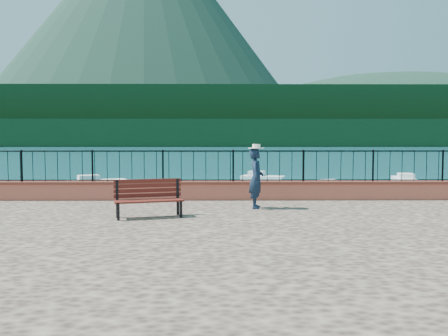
{
  "coord_description": "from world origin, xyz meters",
  "views": [
    {
      "loc": [
        -0.72,
        -9.93,
        3.01
      ],
      "look_at": [
        -0.6,
        2.0,
        2.3
      ],
      "focal_mm": 35.0,
      "sensor_mm": 36.0,
      "label": 1
    }
  ],
  "objects_px": {
    "boat_1": "(294,202)",
    "boat_3": "(97,180)",
    "boat_4": "(263,176)",
    "boat_5": "(404,178)",
    "boat_2": "(336,186)",
    "boat_0": "(114,208)",
    "person": "(256,178)",
    "park_bench": "(149,206)"
  },
  "relations": [
    {
      "from": "boat_1",
      "to": "boat_3",
      "type": "xyz_separation_m",
      "value": [
        -11.67,
        10.88,
        0.0
      ]
    },
    {
      "from": "boat_4",
      "to": "boat_5",
      "type": "bearing_deg",
      "value": 10.46
    },
    {
      "from": "boat_2",
      "to": "boat_5",
      "type": "height_order",
      "value": "same"
    },
    {
      "from": "boat_0",
      "to": "boat_2",
      "type": "distance_m",
      "value": 14.1
    },
    {
      "from": "boat_0",
      "to": "boat_2",
      "type": "height_order",
      "value": "same"
    },
    {
      "from": "person",
      "to": "boat_4",
      "type": "height_order",
      "value": "person"
    },
    {
      "from": "boat_0",
      "to": "boat_1",
      "type": "relative_size",
      "value": 0.89
    },
    {
      "from": "boat_4",
      "to": "boat_3",
      "type": "bearing_deg",
      "value": -142.5
    },
    {
      "from": "boat_4",
      "to": "boat_5",
      "type": "height_order",
      "value": "same"
    },
    {
      "from": "person",
      "to": "boat_5",
      "type": "distance_m",
      "value": 23.42
    },
    {
      "from": "boat_1",
      "to": "boat_5",
      "type": "distance_m",
      "value": 16.2
    },
    {
      "from": "person",
      "to": "park_bench",
      "type": "bearing_deg",
      "value": 125.93
    },
    {
      "from": "boat_3",
      "to": "boat_5",
      "type": "distance_m",
      "value": 21.96
    },
    {
      "from": "boat_5",
      "to": "boat_4",
      "type": "bearing_deg",
      "value": 93.26
    },
    {
      "from": "park_bench",
      "to": "boat_3",
      "type": "distance_m",
      "value": 20.64
    },
    {
      "from": "boat_1",
      "to": "boat_5",
      "type": "height_order",
      "value": "same"
    },
    {
      "from": "person",
      "to": "boat_5",
      "type": "xyz_separation_m",
      "value": [
        12.48,
        19.75,
        -1.62
      ]
    },
    {
      "from": "boat_1",
      "to": "boat_5",
      "type": "bearing_deg",
      "value": 68.06
    },
    {
      "from": "boat_3",
      "to": "boat_2",
      "type": "bearing_deg",
      "value": -41.6
    },
    {
      "from": "boat_5",
      "to": "boat_2",
      "type": "bearing_deg",
      "value": 144.72
    },
    {
      "from": "boat_3",
      "to": "boat_5",
      "type": "xyz_separation_m",
      "value": [
        21.89,
        1.69,
        0.0
      ]
    },
    {
      "from": "boat_3",
      "to": "boat_4",
      "type": "bearing_deg",
      "value": -10.19
    },
    {
      "from": "boat_2",
      "to": "boat_1",
      "type": "bearing_deg",
      "value": -136.04
    },
    {
      "from": "person",
      "to": "boat_4",
      "type": "xyz_separation_m",
      "value": [
        2.31,
        21.59,
        -1.62
      ]
    },
    {
      "from": "boat_0",
      "to": "boat_1",
      "type": "bearing_deg",
      "value": 10.14
    },
    {
      "from": "person",
      "to": "boat_2",
      "type": "bearing_deg",
      "value": -14.93
    },
    {
      "from": "boat_3",
      "to": "boat_4",
      "type": "relative_size",
      "value": 1.19
    },
    {
      "from": "person",
      "to": "boat_2",
      "type": "height_order",
      "value": "person"
    },
    {
      "from": "boat_0",
      "to": "boat_5",
      "type": "distance_m",
      "value": 22.75
    },
    {
      "from": "park_bench",
      "to": "person",
      "type": "height_order",
      "value": "person"
    },
    {
      "from": "boat_1",
      "to": "boat_5",
      "type": "xyz_separation_m",
      "value": [
        10.22,
        12.57,
        0.0
      ]
    },
    {
      "from": "person",
      "to": "boat_5",
      "type": "height_order",
      "value": "person"
    },
    {
      "from": "park_bench",
      "to": "person",
      "type": "bearing_deg",
      "value": 11.58
    },
    {
      "from": "person",
      "to": "boat_0",
      "type": "distance_m",
      "value": 7.74
    },
    {
      "from": "boat_4",
      "to": "person",
      "type": "bearing_deg",
      "value": -75.37
    },
    {
      "from": "park_bench",
      "to": "boat_0",
      "type": "distance_m",
      "value": 7.43
    },
    {
      "from": "boat_5",
      "to": "boat_1",
      "type": "bearing_deg",
      "value": 154.42
    },
    {
      "from": "park_bench",
      "to": "boat_3",
      "type": "bearing_deg",
      "value": 92.75
    },
    {
      "from": "boat_0",
      "to": "boat_3",
      "type": "xyz_separation_m",
      "value": [
        -4.18,
        12.58,
        0.0
      ]
    },
    {
      "from": "person",
      "to": "boat_3",
      "type": "relative_size",
      "value": 0.42
    },
    {
      "from": "person",
      "to": "boat_1",
      "type": "bearing_deg",
      "value": -9.42
    },
    {
      "from": "boat_0",
      "to": "park_bench",
      "type": "bearing_deg",
      "value": -72.49
    }
  ]
}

